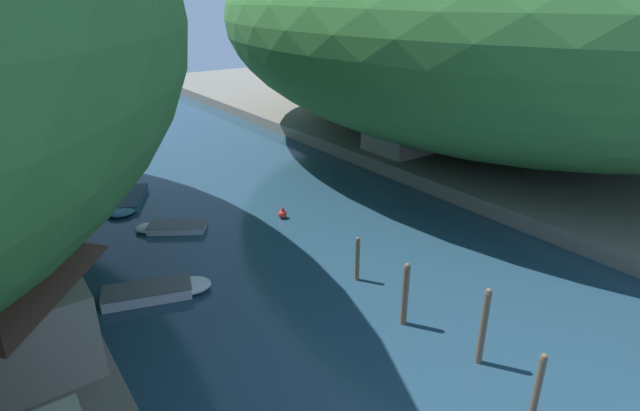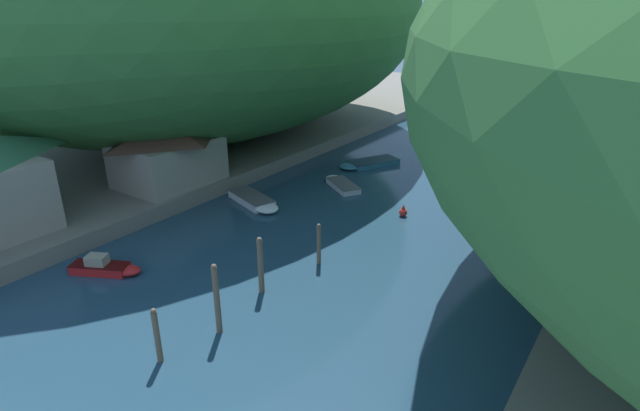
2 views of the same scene
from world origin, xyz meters
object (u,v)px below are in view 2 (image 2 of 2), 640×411
boathouse_shed (167,150)px  boat_far_upstream (367,163)px  boat_mid_channel (340,184)px  boat_navy_launch (256,202)px  channel_buoy_near (403,212)px  boat_open_rowboat (107,268)px

boathouse_shed → boat_far_upstream: size_ratio=1.25×
boat_mid_channel → boat_navy_launch: (-2.97, -7.09, 0.06)m
channel_buoy_near → boat_far_upstream: bearing=132.5°
boat_navy_launch → boat_far_upstream: size_ratio=0.91×
boat_far_upstream → channel_buoy_near: size_ratio=7.03×
boat_mid_channel → channel_buoy_near: 7.48m
boathouse_shed → channel_buoy_near: bearing=22.1°
boathouse_shed → channel_buoy_near: 18.24m
boat_mid_channel → boat_open_rowboat: bearing=-155.9°
boat_open_rowboat → boathouse_shed: bearing=-174.5°
boat_navy_launch → boat_open_rowboat: bearing=17.2°
boathouse_shed → boat_open_rowboat: 12.43m
boat_navy_launch → boat_mid_channel: bearing=175.2°
boathouse_shed → boat_far_upstream: 18.03m
boat_navy_launch → channel_buoy_near: (9.96, 4.43, 0.05)m
boat_mid_channel → boat_far_upstream: bearing=42.2°
boathouse_shed → boat_mid_channel: bearing=44.3°
boat_far_upstream → channel_buoy_near: (7.94, -8.68, 0.12)m
boat_navy_launch → boat_open_rowboat: size_ratio=1.37×
boat_open_rowboat → channel_buoy_near: boat_open_rowboat is taller
boat_open_rowboat → channel_buoy_near: size_ratio=4.65×
boat_mid_channel → boat_navy_launch: bearing=-169.6°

